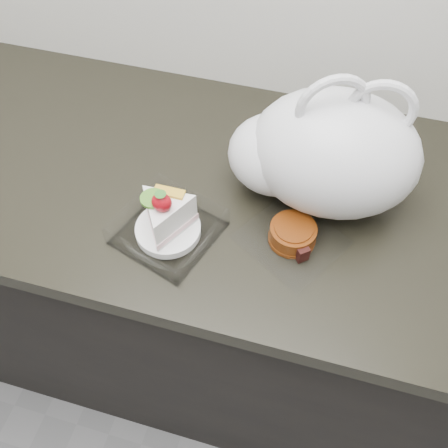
% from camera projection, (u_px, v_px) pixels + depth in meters
% --- Properties ---
extents(counter, '(2.04, 0.64, 0.90)m').
position_uv_depth(counter, '(204.00, 285.00, 1.38)').
color(counter, black).
rests_on(counter, ground).
extents(cake_tray, '(0.21, 0.21, 0.13)m').
position_uv_depth(cake_tray, '(167.00, 223.00, 0.91)').
color(cake_tray, white).
rests_on(cake_tray, counter).
extents(mooncake_wrap, '(0.23, 0.23, 0.04)m').
position_uv_depth(mooncake_wrap, '(293.00, 236.00, 0.91)').
color(mooncake_wrap, white).
rests_on(mooncake_wrap, counter).
extents(plastic_bag, '(0.39, 0.31, 0.29)m').
position_uv_depth(plastic_bag, '(322.00, 153.00, 0.91)').
color(plastic_bag, silver).
rests_on(plastic_bag, counter).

